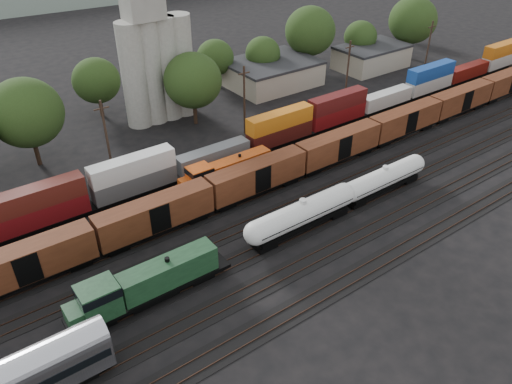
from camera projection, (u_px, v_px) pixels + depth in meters
ground at (266, 217)px, 65.71m from camera, size 600.00×600.00×0.00m
tracks at (266, 217)px, 65.68m from camera, size 180.00×33.20×0.20m
green_locomotive at (141, 286)px, 51.12m from camera, size 17.95×3.17×4.75m
tank_car_a at (302, 214)px, 61.79m from camera, size 17.21×3.08×4.51m
tank_car_b at (384, 178)px, 69.25m from camera, size 15.76×2.82×4.13m
orange_locomotive at (224, 171)px, 71.26m from camera, size 16.07×2.68×4.02m
boxcar_string at (373, 132)px, 79.88m from camera, size 184.40×2.90×4.20m
container_wall at (203, 155)px, 74.17m from camera, size 165.60×2.60×5.80m
grain_silo at (156, 58)px, 85.61m from camera, size 13.40×5.00×29.00m
industrial_sheds at (179, 102)px, 91.49m from camera, size 119.38×17.26×5.10m
tree_band at (119, 87)px, 83.44m from camera, size 162.96×22.49×14.18m
utility_poles at (181, 118)px, 77.25m from camera, size 122.20×0.36×12.00m
distant_hills at (8, 1)px, 265.08m from camera, size 860.00×286.00×130.00m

